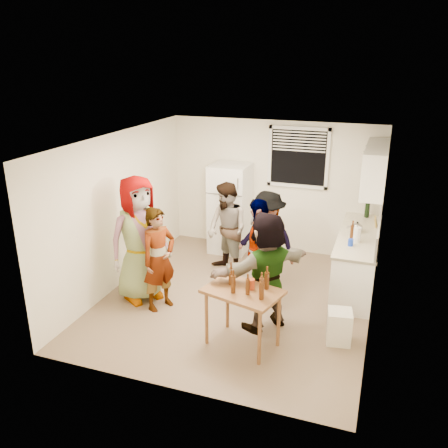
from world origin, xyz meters
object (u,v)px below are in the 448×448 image
at_px(serving_table, 242,344).
at_px(guest_orange, 265,326).
at_px(guest_back_left, 227,272).
at_px(guest_stripe, 161,306).
at_px(blue_cup, 350,246).
at_px(wine_bottle, 366,217).
at_px(beer_bottle_table, 248,294).
at_px(refrigerator, 230,208).
at_px(red_cup, 251,289).
at_px(guest_back_right, 265,283).
at_px(trash_bin, 339,325).
at_px(beer_bottle_counter, 351,240).
at_px(kettle, 357,232).
at_px(guest_grey, 143,297).
at_px(guest_black, 257,299).

height_order(serving_table, guest_orange, serving_table).
bearing_deg(guest_back_left, guest_stripe, -75.54).
bearing_deg(guest_stripe, blue_cup, -39.76).
distance_m(wine_bottle, guest_orange, 3.02).
distance_m(blue_cup, beer_bottle_table, 2.11).
bearing_deg(beer_bottle_table, refrigerator, 112.45).
xyz_separation_m(red_cup, guest_back_right, (-0.24, 1.75, -0.80)).
distance_m(blue_cup, trash_bin, 1.40).
bearing_deg(red_cup, beer_bottle_table, -88.78).
relative_size(red_cup, guest_back_left, 0.08).
distance_m(trash_bin, serving_table, 1.31).
distance_m(wine_bottle, guest_back_right, 2.20).
distance_m(beer_bottle_counter, blue_cup, 0.27).
bearing_deg(guest_stripe, red_cup, -81.08).
xyz_separation_m(beer_bottle_table, guest_back_right, (-0.24, 1.91, -0.80)).
xyz_separation_m(kettle, wine_bottle, (0.10, 0.84, 0.00)).
relative_size(guest_stripe, guest_orange, 0.93).
xyz_separation_m(beer_bottle_counter, guest_grey, (-3.03, -1.26, -0.90)).
height_order(guest_stripe, guest_orange, guest_orange).
bearing_deg(serving_table, guest_stripe, 159.50).
height_order(refrigerator, beer_bottle_counter, refrigerator).
bearing_deg(guest_grey, guest_back_right, -23.32).
relative_size(blue_cup, beer_bottle_table, 0.52).
bearing_deg(beer_bottle_counter, guest_grey, -157.38).
height_order(wine_bottle, trash_bin, wine_bottle).
bearing_deg(serving_table, wine_bottle, 67.80).
xyz_separation_m(guest_grey, guest_stripe, (0.42, -0.18, 0.00)).
bearing_deg(beer_bottle_counter, red_cup, -119.12).
distance_m(wine_bottle, serving_table, 3.57).
bearing_deg(beer_bottle_table, guest_grey, 157.57).
height_order(kettle, wine_bottle, wine_bottle).
height_order(serving_table, red_cup, red_cup).
height_order(kettle, guest_black, kettle).
xyz_separation_m(blue_cup, red_cup, (-1.08, -1.66, -0.10)).
bearing_deg(guest_grey, wine_bottle, -18.05).
relative_size(blue_cup, guest_stripe, 0.07).
bearing_deg(guest_black, red_cup, -7.91).
height_order(refrigerator, red_cup, refrigerator).
height_order(wine_bottle, guest_orange, wine_bottle).
bearing_deg(red_cup, guest_back_left, 117.01).
bearing_deg(serving_table, guest_grey, 158.78).
height_order(wine_bottle, guest_back_right, wine_bottle).
distance_m(refrigerator, red_cup, 3.22).
xyz_separation_m(trash_bin, guest_back_right, (-1.35, 1.34, -0.25)).
distance_m(beer_bottle_counter, guest_back_left, 2.25).
relative_size(refrigerator, guest_back_right, 1.06).
height_order(beer_bottle_table, guest_grey, beer_bottle_table).
height_order(refrigerator, beer_bottle_table, refrigerator).
bearing_deg(beer_bottle_table, trash_bin, 27.28).
xyz_separation_m(guest_stripe, guest_back_left, (0.56, 1.46, 0.00)).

